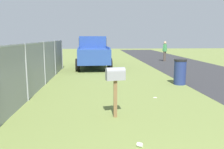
# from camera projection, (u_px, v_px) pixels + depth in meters

# --- Properties ---
(mailbox) EXTENTS (0.29, 0.51, 1.29)m
(mailbox) POSITION_uv_depth(u_px,v_px,m) (115.00, 78.00, 5.66)
(mailbox) COLOR brown
(mailbox) RESTS_ON ground
(pickup_truck) EXTENTS (5.22, 2.40, 2.09)m
(pickup_truck) POSITION_uv_depth(u_px,v_px,m) (93.00, 51.00, 15.41)
(pickup_truck) COLOR #284793
(pickup_truck) RESTS_ON ground
(trash_bin) EXTENTS (0.53, 0.53, 1.09)m
(trash_bin) POSITION_uv_depth(u_px,v_px,m) (180.00, 72.00, 9.75)
(trash_bin) COLOR navy
(trash_bin) RESTS_ON ground
(pedestrian) EXTENTS (0.33, 0.50, 1.67)m
(pedestrian) POSITION_uv_depth(u_px,v_px,m) (165.00, 50.00, 19.19)
(pedestrian) COLOR #4C4238
(pedestrian) RESTS_ON ground
(fence_section) EXTENTS (15.31, 0.07, 1.84)m
(fence_section) POSITION_uv_depth(u_px,v_px,m) (26.00, 70.00, 7.17)
(fence_section) COLOR #9EA3A8
(fence_section) RESTS_ON ground
(litter_wrapper_midfield_a) EXTENTS (0.14, 0.15, 0.01)m
(litter_wrapper_midfield_a) POSITION_uv_depth(u_px,v_px,m) (155.00, 97.00, 7.69)
(litter_wrapper_midfield_a) COLOR silver
(litter_wrapper_midfield_a) RESTS_ON ground
(litter_cup_near_hydrant) EXTENTS (0.12, 0.13, 0.08)m
(litter_cup_near_hydrant) POSITION_uv_depth(u_px,v_px,m) (140.00, 145.00, 4.23)
(litter_cup_near_hydrant) COLOR white
(litter_cup_near_hydrant) RESTS_ON ground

